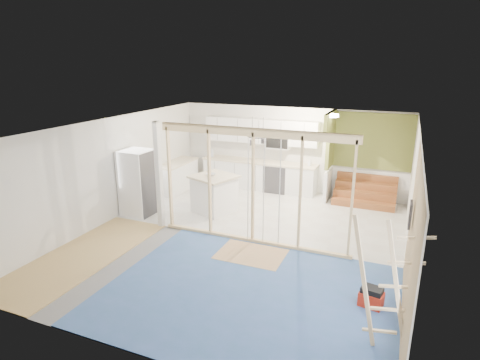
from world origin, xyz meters
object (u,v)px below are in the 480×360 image
at_px(island, 214,194).
at_px(toolbox, 371,297).
at_px(fridge, 138,183).
at_px(ladder, 384,286).

distance_m(island, toolbox, 5.24).
bearing_deg(toolbox, island, 157.47).
relative_size(fridge, toolbox, 4.14).
height_order(fridge, toolbox, fridge).
distance_m(fridge, ladder, 6.94).
height_order(fridge, ladder, ladder).
relative_size(toolbox, ladder, 0.22).
bearing_deg(fridge, island, 29.98).
bearing_deg(fridge, ladder, -23.96).
relative_size(island, ladder, 0.68).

